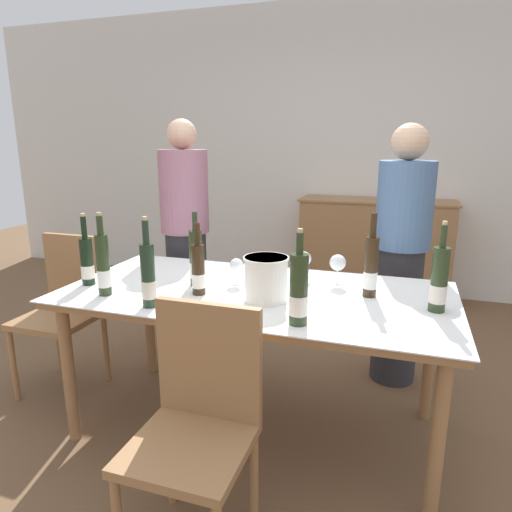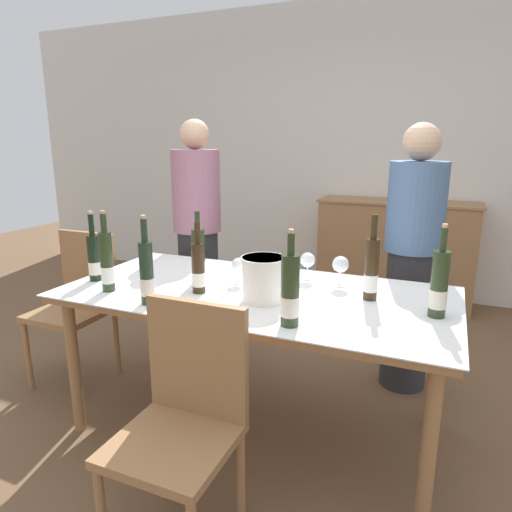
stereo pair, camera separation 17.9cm
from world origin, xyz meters
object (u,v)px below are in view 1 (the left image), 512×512
object	(u,v)px
wine_bottle_5	(196,259)
person_host	(186,241)
sideboard_cabinet	(374,250)
person_guest_left	(401,258)
ice_bucket	(266,278)
wine_glass_1	(338,263)
wine_bottle_0	(198,270)
wine_bottle_6	(103,266)
wine_bottle_4	(299,291)
wine_bottle_1	(148,276)
wine_bottle_2	(87,261)
dining_table	(256,304)
chair_near_front	(198,413)
wine_glass_0	(236,266)
chair_left_end	(66,302)
wine_bottle_3	(439,281)
wine_glass_2	(304,260)
wine_bottle_7	(371,267)

from	to	relation	value
wine_bottle_5	person_host	bearing A→B (deg)	120.61
sideboard_cabinet	person_guest_left	xyz separation A→B (m)	(0.25, -1.55, 0.32)
ice_bucket	wine_glass_1	size ratio (longest dim) A/B	1.35
wine_bottle_0	wine_bottle_6	size ratio (longest dim) A/B	0.87
person_guest_left	wine_bottle_4	bearing A→B (deg)	-108.36
wine_bottle_1	wine_bottle_2	world-z (taller)	wine_bottle_1
ice_bucket	person_guest_left	distance (m)	1.08
dining_table	wine_bottle_6	bearing A→B (deg)	-157.47
wine_bottle_2	chair_near_front	size ratio (longest dim) A/B	0.41
wine_glass_0	wine_bottle_1	bearing A→B (deg)	-119.89
person_guest_left	chair_left_end	bearing A→B (deg)	-159.90
wine_bottle_3	wine_bottle_4	bearing A→B (deg)	-148.49
wine_glass_0	chair_left_end	bearing A→B (deg)	179.82
wine_glass_0	wine_glass_2	world-z (taller)	wine_glass_2
wine_bottle_6	chair_near_front	xyz separation A→B (m)	(0.69, -0.42, -0.40)
wine_bottle_3	wine_bottle_6	bearing A→B (deg)	-169.94
sideboard_cabinet	wine_glass_0	distance (m)	2.36
person_guest_left	person_host	bearing A→B (deg)	-177.80
wine_bottle_0	chair_near_front	size ratio (longest dim) A/B	0.38
wine_glass_0	wine_glass_1	world-z (taller)	wine_glass_1
sideboard_cabinet	person_guest_left	size ratio (longest dim) A/B	0.89
wine_bottle_0	wine_bottle_7	world-z (taller)	wine_bottle_7
wine_glass_1	person_host	world-z (taller)	person_host
chair_left_end	wine_glass_2	bearing A→B (deg)	8.20
wine_glass_2	wine_glass_0	bearing A→B (deg)	-146.04
dining_table	wine_bottle_1	world-z (taller)	wine_bottle_1
wine_bottle_7	wine_glass_0	world-z (taller)	wine_bottle_7
sideboard_cabinet	person_guest_left	distance (m)	1.61
sideboard_cabinet	ice_bucket	distance (m)	2.51
dining_table	wine_bottle_6	world-z (taller)	wine_bottle_6
wine_bottle_2	wine_glass_2	distance (m)	1.14
wine_bottle_6	wine_glass_0	size ratio (longest dim) A/B	2.95
wine_bottle_6	person_guest_left	size ratio (longest dim) A/B	0.25
wine_bottle_5	person_guest_left	size ratio (longest dim) A/B	0.24
chair_near_front	person_guest_left	xyz separation A→B (m)	(0.67, 1.49, 0.28)
wine_glass_0	wine_bottle_2	bearing A→B (deg)	-161.08
wine_bottle_0	chair_near_front	xyz separation A→B (m)	(0.26, -0.57, -0.37)
dining_table	ice_bucket	world-z (taller)	ice_bucket
wine_bottle_1	ice_bucket	bearing A→B (deg)	27.05
wine_bottle_6	chair_near_front	size ratio (longest dim) A/B	0.44
wine_bottle_0	person_host	xyz separation A→B (m)	(-0.51, 0.87, -0.07)
wine_bottle_4	chair_left_end	xyz separation A→B (m)	(-1.55, 0.43, -0.37)
wine_bottle_5	wine_bottle_7	bearing A→B (deg)	6.13
wine_bottle_0	chair_left_end	distance (m)	1.08
sideboard_cabinet	wine_bottle_5	world-z (taller)	wine_bottle_5
chair_left_end	wine_bottle_3	bearing A→B (deg)	-2.71
wine_bottle_4	chair_left_end	bearing A→B (deg)	164.38
wine_glass_0	wine_bottle_7	bearing A→B (deg)	1.19
wine_bottle_6	wine_bottle_4	bearing A→B (deg)	-3.78
wine_bottle_1	sideboard_cabinet	bearing A→B (deg)	73.34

